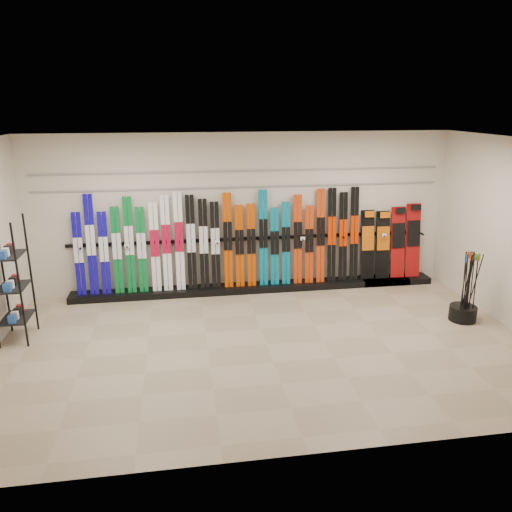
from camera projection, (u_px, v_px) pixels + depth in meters
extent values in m
plane|color=gray|center=(266.00, 344.00, 7.55)|extent=(8.00, 8.00, 0.00)
plane|color=beige|center=(244.00, 213.00, 9.47)|extent=(8.00, 0.00, 8.00)
plane|color=silver|center=(268.00, 142.00, 6.67)|extent=(8.00, 8.00, 0.00)
cube|color=black|center=(257.00, 287.00, 9.72)|extent=(8.00, 0.40, 0.12)
cube|color=#11099B|center=(79.00, 254.00, 9.01)|extent=(0.17, 0.17, 1.53)
cube|color=#11099B|center=(91.00, 245.00, 9.02)|extent=(0.17, 0.21, 1.84)
cube|color=#11099B|center=(104.00, 253.00, 9.08)|extent=(0.17, 0.17, 1.52)
cube|color=#076C2B|center=(117.00, 250.00, 9.11)|extent=(0.17, 0.18, 1.61)
cube|color=#076C2B|center=(130.00, 245.00, 9.12)|extent=(0.17, 0.20, 1.78)
cube|color=#076C2B|center=(142.00, 250.00, 9.18)|extent=(0.17, 0.18, 1.59)
cube|color=white|center=(155.00, 248.00, 9.20)|extent=(0.17, 0.19, 1.65)
cube|color=white|center=(166.00, 244.00, 9.22)|extent=(0.17, 0.20, 1.78)
cube|color=white|center=(179.00, 242.00, 9.25)|extent=(0.17, 0.21, 1.84)
cube|color=black|center=(191.00, 243.00, 9.29)|extent=(0.17, 0.20, 1.78)
cube|color=black|center=(204.00, 244.00, 9.33)|extent=(0.17, 0.19, 1.70)
cube|color=black|center=(215.00, 245.00, 9.37)|extent=(0.17, 0.18, 1.64)
cube|color=#C23E00|center=(228.00, 241.00, 9.39)|extent=(0.17, 0.20, 1.80)
cube|color=#C23E00|center=(239.00, 246.00, 9.45)|extent=(0.17, 0.18, 1.57)
cube|color=#C23E00|center=(251.00, 245.00, 9.48)|extent=(0.17, 0.18, 1.58)
cube|color=#036D8A|center=(263.00, 238.00, 9.49)|extent=(0.17, 0.21, 1.83)
cube|color=#036D8A|center=(275.00, 247.00, 9.56)|extent=(0.17, 0.17, 1.49)
cube|color=#036D8A|center=(286.00, 243.00, 9.58)|extent=(0.17, 0.18, 1.60)
cube|color=#C13409|center=(298.00, 240.00, 9.60)|extent=(0.17, 0.19, 1.73)
cube|color=#C13409|center=(309.00, 244.00, 9.66)|extent=(0.17, 0.17, 1.52)
cube|color=#C13409|center=(321.00, 236.00, 9.66)|extent=(0.17, 0.20, 1.83)
cube|color=black|center=(332.00, 235.00, 9.69)|extent=(0.17, 0.21, 1.84)
cube|color=black|center=(343.00, 237.00, 9.73)|extent=(0.17, 0.20, 1.75)
cube|color=black|center=(354.00, 234.00, 9.76)|extent=(0.17, 0.21, 1.84)
cube|color=black|center=(367.00, 245.00, 9.89)|extent=(0.27, 0.21, 1.37)
cube|color=black|center=(383.00, 245.00, 9.94)|extent=(0.29, 0.21, 1.35)
cube|color=#990C0C|center=(398.00, 242.00, 9.98)|extent=(0.29, 0.22, 1.42)
cube|color=#990C0C|center=(413.00, 240.00, 10.03)|extent=(0.30, 0.23, 1.47)
cube|color=black|center=(11.00, 280.00, 7.47)|extent=(0.40, 0.60, 1.91)
cylinder|color=black|center=(463.00, 313.00, 8.36)|extent=(0.45, 0.45, 0.25)
cylinder|color=black|center=(468.00, 289.00, 8.11)|extent=(0.05, 0.07, 1.18)
cylinder|color=black|center=(466.00, 286.00, 8.24)|extent=(0.03, 0.14, 1.18)
cylinder|color=black|center=(466.00, 286.00, 8.24)|extent=(0.03, 0.14, 1.18)
cylinder|color=black|center=(471.00, 288.00, 8.13)|extent=(0.03, 0.05, 1.18)
cylinder|color=black|center=(467.00, 287.00, 8.16)|extent=(0.05, 0.05, 1.18)
cylinder|color=black|center=(474.00, 288.00, 8.14)|extent=(0.15, 0.11, 1.17)
cylinder|color=black|center=(463.00, 289.00, 8.09)|extent=(0.02, 0.04, 1.18)
cylinder|color=black|center=(475.00, 288.00, 8.14)|extent=(0.05, 0.03, 1.18)
cylinder|color=black|center=(469.00, 286.00, 8.21)|extent=(0.14, 0.13, 1.17)
cylinder|color=black|center=(463.00, 286.00, 8.24)|extent=(0.08, 0.03, 1.18)
cylinder|color=black|center=(468.00, 286.00, 8.23)|extent=(0.05, 0.03, 1.18)
cylinder|color=black|center=(469.00, 286.00, 8.21)|extent=(0.05, 0.02, 1.18)
cube|color=gray|center=(244.00, 187.00, 9.30)|extent=(7.60, 0.02, 0.03)
cube|color=gray|center=(244.00, 171.00, 9.21)|extent=(7.60, 0.02, 0.03)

